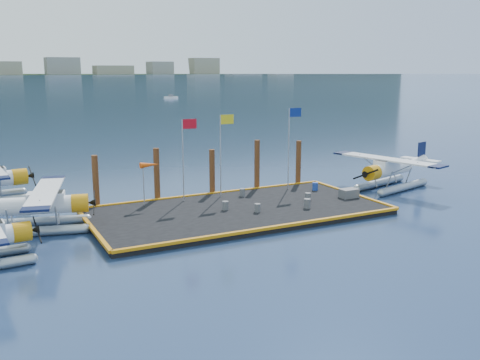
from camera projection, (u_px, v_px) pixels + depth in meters
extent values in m
plane|color=#1A2F4E|center=(237.00, 214.00, 37.24)|extent=(4000.00, 4000.00, 0.00)
cube|color=black|center=(237.00, 211.00, 37.20)|extent=(20.00, 10.00, 0.40)
cone|color=black|center=(115.00, 72.00, 1458.43)|extent=(1100.00, 1100.00, 360.00)
cone|color=slate|center=(165.00, 71.00, 2290.21)|extent=(1300.00, 1300.00, 560.00)
cone|color=slate|center=(238.00, 71.00, 2335.33)|extent=(1000.00, 1000.00, 420.00)
cylinder|color=orange|center=(22.00, 232.00, 28.22)|extent=(0.98, 1.12, 1.06)
cube|color=black|center=(37.00, 230.00, 28.61)|extent=(0.20, 2.03, 1.02)
cylinder|color=#959DA3|center=(37.00, 222.00, 34.34)|extent=(6.17, 2.08, 0.60)
cylinder|color=#959DA3|center=(32.00, 232.00, 32.24)|extent=(6.17, 2.08, 0.60)
cylinder|color=white|center=(36.00, 205.00, 33.05)|extent=(4.78, 2.19, 1.10)
cube|color=white|center=(46.00, 199.00, 33.11)|extent=(2.40, 1.60, 0.90)
cube|color=black|center=(51.00, 196.00, 33.14)|extent=(1.61, 1.36, 0.55)
cylinder|color=orange|center=(80.00, 203.00, 33.62)|extent=(1.25, 1.37, 1.16)
cube|color=black|center=(94.00, 202.00, 33.81)|extent=(0.60, 2.18, 1.12)
cube|color=white|center=(46.00, 192.00, 33.01)|extent=(3.63, 9.11, 0.12)
cube|color=#0A1134|center=(53.00, 178.00, 37.12)|extent=(1.67, 1.24, 0.13)
cube|color=#0A1134|center=(36.00, 209.00, 28.90)|extent=(1.67, 1.24, 0.13)
cylinder|color=orange|center=(20.00, 177.00, 41.17)|extent=(1.17, 1.33, 1.25)
cube|color=black|center=(32.00, 176.00, 41.63)|extent=(0.26, 2.40, 1.21)
cylinder|color=#959DA3|center=(403.00, 187.00, 44.31)|extent=(6.43, 2.30, 0.63)
cylinder|color=#959DA3|center=(380.00, 183.00, 45.98)|extent=(6.43, 2.30, 0.63)
cylinder|color=white|center=(391.00, 169.00, 44.72)|extent=(5.00, 2.38, 1.15)
cube|color=white|center=(387.00, 165.00, 44.23)|extent=(2.52, 1.71, 0.94)
cube|color=black|center=(385.00, 163.00, 43.98)|extent=(1.70, 1.44, 0.58)
cylinder|color=orange|center=(372.00, 173.00, 42.94)|extent=(1.33, 1.45, 1.21)
cube|color=black|center=(365.00, 174.00, 42.36)|extent=(0.67, 2.27, 1.18)
cube|color=white|center=(387.00, 159.00, 44.12)|extent=(3.97, 9.50, 0.13)
cube|color=#0A1134|center=(438.00, 166.00, 40.85)|extent=(1.76, 1.32, 0.14)
cube|color=#0A1134|center=(343.00, 153.00, 47.40)|extent=(1.76, 1.32, 0.14)
cube|color=#0A1134|center=(422.00, 152.00, 47.67)|extent=(1.14, 0.42, 1.78)
cube|color=white|center=(420.00, 159.00, 47.75)|extent=(1.84, 3.68, 0.10)
cylinder|color=#515256|center=(225.00, 206.00, 36.81)|extent=(0.43, 0.43, 0.60)
cylinder|color=#515256|center=(307.00, 203.00, 37.29)|extent=(0.47, 0.47, 0.66)
cylinder|color=#515256|center=(308.00, 197.00, 39.33)|extent=(0.42, 0.42, 0.59)
cylinder|color=#515256|center=(257.00, 208.00, 36.23)|extent=(0.41, 0.41, 0.58)
cylinder|color=#1B3997|center=(315.00, 186.00, 42.75)|extent=(0.44, 0.44, 0.62)
cylinder|color=#515256|center=(242.00, 192.00, 40.74)|extent=(0.42, 0.42, 0.59)
cube|color=#515256|center=(349.00, 193.00, 40.31)|extent=(1.33, 0.89, 0.66)
cylinder|color=#999AA1|center=(183.00, 161.00, 38.76)|extent=(0.08, 0.08, 6.00)
cube|color=red|center=(189.00, 124.00, 38.46)|extent=(1.10, 0.03, 0.70)
cylinder|color=#999AA1|center=(221.00, 156.00, 40.07)|extent=(0.08, 0.08, 6.20)
cube|color=gold|center=(227.00, 119.00, 39.75)|extent=(1.10, 0.03, 0.70)
cylinder|color=#999AA1|center=(289.00, 149.00, 42.69)|extent=(0.08, 0.08, 6.50)
cube|color=navy|center=(295.00, 112.00, 42.33)|extent=(1.10, 0.03, 0.70)
cylinder|color=#999AA1|center=(144.00, 185.00, 37.74)|extent=(0.07, 0.07, 3.00)
cone|color=#E64D0C|center=(150.00, 165.00, 37.68)|extent=(1.40, 0.44, 0.44)
cylinder|color=#4B2A15|center=(96.00, 183.00, 37.80)|extent=(0.44, 0.44, 4.00)
cylinder|color=#4B2A15|center=(157.00, 176.00, 39.76)|extent=(0.44, 0.44, 4.20)
cylinder|color=#4B2A15|center=(212.00, 174.00, 41.79)|extent=(0.44, 0.44, 3.80)
cylinder|color=#4B2A15|center=(257.00, 166.00, 43.51)|extent=(0.44, 0.44, 4.30)
cylinder|color=#4B2A15|center=(298.00, 164.00, 45.30)|extent=(0.44, 0.44, 4.00)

